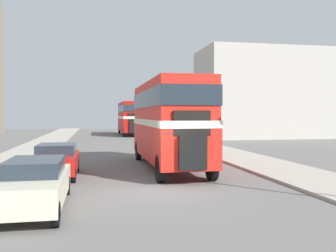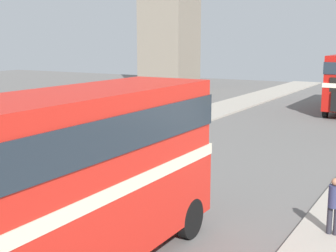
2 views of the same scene
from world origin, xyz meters
TOP-DOWN VIEW (x-y plane):
  - ground_plane at (0.00, 0.00)m, footprint 120.00×120.00m
  - sidewalk_right at (6.75, 0.00)m, footprint 3.50×120.00m
  - double_decker_bus at (1.46, 5.60)m, footprint 2.47×9.85m
  - bus_distant at (2.38, 36.94)m, footprint 2.42×10.93m
  - car_parked_near at (-3.96, -1.76)m, footprint 1.75×4.67m
  - car_parked_mid at (-3.89, 4.02)m, footprint 1.82×4.12m
  - pedestrian_walking at (5.99, 11.36)m, footprint 0.33×0.33m
  - shop_building_block at (20.83, 28.61)m, footprint 21.58×8.18m

SIDE VIEW (x-z plane):
  - ground_plane at x=0.00m, z-range 0.00..0.00m
  - sidewalk_right at x=6.75m, z-range 0.00..0.12m
  - car_parked_mid at x=-3.89m, z-range 0.03..1.47m
  - car_parked_near at x=-3.96m, z-range 0.03..1.48m
  - pedestrian_walking at x=5.99m, z-range 0.23..1.84m
  - double_decker_bus at x=1.46m, z-range 0.42..4.76m
  - bus_distant at x=2.38m, z-range 0.42..4.79m
  - shop_building_block at x=20.83m, z-range 0.00..10.40m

